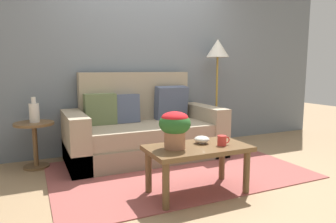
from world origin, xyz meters
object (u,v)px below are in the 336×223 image
Objects in this scene: table_vase at (34,112)px; side_table at (35,136)px; coffee_mug at (222,140)px; couch at (143,132)px; coffee_table at (198,154)px; snack_bowl at (202,139)px; floor_lamp at (218,58)px; potted_plant at (175,125)px.

side_table is at bearing -144.45° from table_vase.
coffee_mug is (1.54, -1.50, 0.13)m from side_table.
coffee_table is at bearing -88.16° from couch.
snack_bowl is (0.08, 0.07, 0.11)m from coffee_table.
coffee_table is 0.59× the size of floor_lamp.
couch is 6.74× the size of table_vase.
couch is 1.25× the size of floor_lamp.
snack_bowl is 1.96m from table_vase.
couch is 5.97× the size of potted_plant.
table_vase reaches higher than coffee_mug.
potted_plant is at bearing -169.77° from snack_bowl.
potted_plant is at bearing 177.15° from coffee_table.
table_vase is (0.01, 0.01, 0.28)m from side_table.
coffee_table is at bearing 160.23° from coffee_mug.
floor_lamp is 2.14m from potted_plant.
potted_plant is 0.35m from snack_bowl.
coffee_mug is at bearing -19.77° from coffee_table.
coffee_table is at bearing -140.91° from snack_bowl.
potted_plant is (-0.18, -1.30, 0.32)m from couch.
side_table is (-1.29, 0.11, 0.03)m from couch.
potted_plant is 2.27× the size of snack_bowl.
coffee_mug reaches higher than snack_bowl.
side_table is 3.70× the size of snack_bowl.
floor_lamp reaches higher than side_table.
coffee_table is at bearing -128.58° from floor_lamp.
couch is at bearing 91.84° from coffee_table.
table_vase is (-1.40, 1.36, 0.17)m from snack_bowl.
potted_plant is (1.11, -1.41, 0.28)m from side_table.
couch reaches higher than coffee_table.
floor_lamp is (1.23, 0.17, 0.96)m from couch.
side_table is at bearing 135.86° from coffee_mug.
coffee_mug is at bearing -121.93° from floor_lamp.
floor_lamp is 4.79× the size of potted_plant.
side_table is 2.68m from floor_lamp.
coffee_table is at bearing -47.25° from table_vase.
coffee_table is 2.11m from floor_lamp.
couch is 1.29m from side_table.
side_table is 1.84× the size of table_vase.
floor_lamp is at bearing 1.37° from table_vase.
floor_lamp is at bearing 51.42° from coffee_table.
couch is 2.10× the size of coffee_table.
table_vase is (-1.32, 1.43, 0.28)m from coffee_table.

